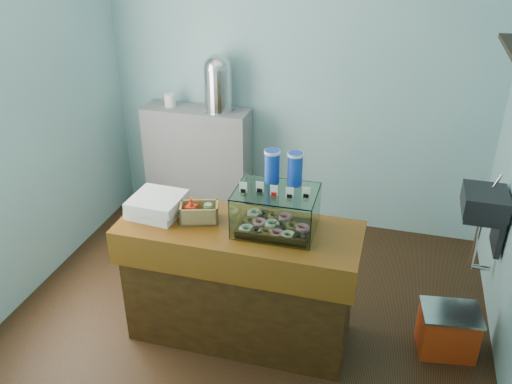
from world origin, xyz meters
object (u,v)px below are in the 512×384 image
(display_case, at_px, (277,207))
(counter, at_px, (240,282))
(red_cooler, at_px, (448,331))
(coffee_urn, at_px, (218,82))

(display_case, bearing_deg, counter, -167.27)
(red_cooler, bearing_deg, display_case, 179.57)
(counter, height_order, display_case, display_case)
(counter, xyz_separation_m, coffee_urn, (-0.67, 1.58, 0.91))
(counter, height_order, coffee_urn, coffee_urn)
(display_case, height_order, coffee_urn, coffee_urn)
(display_case, distance_m, coffee_urn, 1.80)
(counter, relative_size, display_case, 3.05)
(display_case, relative_size, coffee_urn, 1.01)
(counter, height_order, red_cooler, counter)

